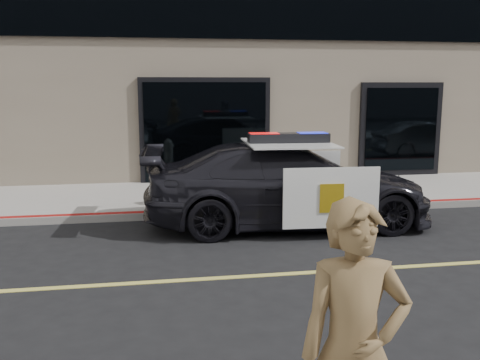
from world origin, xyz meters
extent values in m
plane|color=black|center=(0.00, 0.00, 0.00)|extent=(120.00, 120.00, 0.00)
cube|color=gray|center=(0.00, 5.25, 0.07)|extent=(60.00, 3.50, 0.15)
imported|color=black|center=(0.12, 2.65, 0.79)|extent=(2.79, 5.71, 1.59)
cube|color=white|center=(0.59, 1.49, 0.77)|extent=(1.69, 0.13, 1.06)
cube|color=white|center=(0.70, 3.76, 0.77)|extent=(1.69, 0.13, 1.06)
cube|color=white|center=(0.12, 2.65, 1.60)|extent=(1.69, 1.99, 0.03)
cube|color=gold|center=(0.58, 1.45, 0.77)|extent=(0.42, 0.04, 0.50)
cube|color=black|center=(0.12, 2.65, 1.69)|extent=(1.54, 0.48, 0.19)
cube|color=red|center=(-0.35, 2.68, 1.71)|extent=(0.55, 0.37, 0.17)
cube|color=#0C19CC|center=(0.58, 2.63, 1.71)|extent=(0.55, 0.37, 0.17)
cylinder|color=white|center=(-1.89, 4.10, 0.19)|extent=(0.40, 0.40, 0.09)
cylinder|color=white|center=(-1.89, 4.10, 0.51)|extent=(0.29, 0.29, 0.55)
cylinder|color=white|center=(-1.89, 4.10, 0.81)|extent=(0.34, 0.34, 0.07)
sphere|color=white|center=(-1.89, 4.10, 0.88)|extent=(0.25, 0.25, 0.25)
cylinder|color=white|center=(-1.89, 4.10, 0.99)|extent=(0.08, 0.08, 0.08)
cylinder|color=white|center=(-1.89, 4.29, 0.59)|extent=(0.14, 0.13, 0.14)
cylinder|color=white|center=(-1.89, 3.91, 0.59)|extent=(0.14, 0.13, 0.14)
cylinder|color=white|center=(-1.89, 3.88, 0.51)|extent=(0.19, 0.15, 0.19)
imported|color=brown|center=(-1.29, -4.24, 1.09)|extent=(0.80, 0.62, 1.88)
camera|label=1|loc=(-2.48, -7.11, 2.69)|focal=40.00mm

